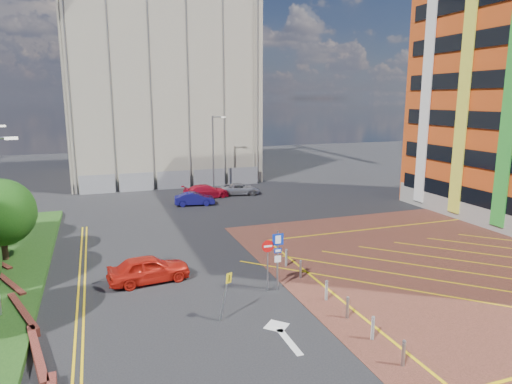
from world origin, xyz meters
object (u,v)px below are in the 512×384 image
sign_cluster (274,255)px  tree_c (1,213)px  car_red_left (149,269)px  car_red_back (206,191)px  car_blue_back (195,199)px  lamp_back (214,150)px  warning_sign (226,290)px  car_silver_back (240,189)px

sign_cluster → tree_c: bearing=146.8°
car_red_left → car_red_back: 21.45m
tree_c → car_blue_back: bearing=39.3°
car_red_back → car_red_left: bearing=150.5°
tree_c → car_red_back: tree_c is taller
sign_cluster → car_red_left: bearing=150.9°
lamp_back → car_blue_back: 8.38m
lamp_back → warning_sign: bearing=-103.4°
car_blue_back → car_silver_back: size_ratio=0.88×
car_red_left → car_blue_back: car_red_left is taller
tree_c → lamp_back: 25.19m
car_blue_back → car_red_back: bearing=-23.4°
lamp_back → car_blue_back: bearing=-118.7°
tree_c → car_red_back: 21.39m
car_red_left → car_red_back: bearing=-28.1°
sign_cluster → car_red_back: (1.96, 23.26, -1.28)m
warning_sign → car_blue_back: bearing=81.5°
sign_cluster → car_silver_back: size_ratio=0.76×
lamp_back → car_blue_back: size_ratio=2.16×
car_red_left → sign_cluster: bearing=-125.5°
car_red_left → car_silver_back: car_red_left is taller
car_blue_back → car_silver_back: bearing=-50.4°
lamp_back → sign_cluster: (-3.78, -27.02, -2.41)m
warning_sign → lamp_back: bearing=76.6°
sign_cluster → car_red_back: 23.37m
lamp_back → car_silver_back: bearing=-61.2°
car_blue_back → car_red_back: 3.33m
car_red_left → tree_c: bearing=47.5°
tree_c → warning_sign: 15.60m
lamp_back → car_silver_back: lamp_back is taller
car_silver_back → lamp_back: bearing=38.7°
car_blue_back → car_red_back: car_red_back is taller
car_blue_back → lamp_back: bearing=-19.9°
warning_sign → car_red_left: warning_sign is taller
warning_sign → car_red_left: 6.30m
lamp_back → car_red_back: size_ratio=1.71×
car_red_back → car_blue_back: bearing=139.9°
lamp_back → car_red_left: (-9.75, -23.69, -3.62)m
tree_c → warning_sign: size_ratio=2.18×
car_red_left → car_blue_back: (6.15, 17.12, -0.13)m
lamp_back → car_red_back: lamp_back is taller
lamp_back → car_red_left: 25.88m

